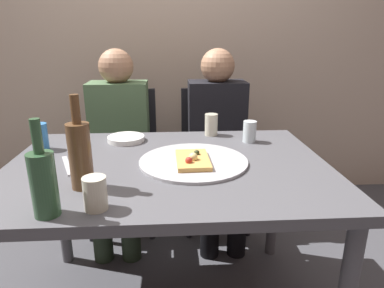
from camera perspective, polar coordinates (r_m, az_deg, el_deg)
back_wall at (r=2.64m, az=-4.24°, el=19.12°), size 6.00×0.10×2.60m
dining_table at (r=1.42m, az=-4.05°, el=-6.43°), size 1.31×0.93×0.74m
pizza_tray at (r=1.38m, az=0.26°, el=-3.01°), size 0.45×0.45×0.01m
pizza_slice_last at (r=1.36m, az=0.12°, el=-2.64°), size 0.14×0.22×0.05m
wine_bottle at (r=1.19m, az=-18.38°, el=-1.57°), size 0.08×0.08×0.32m
beer_bottle at (r=1.05m, az=-23.80°, el=-5.84°), size 0.07×0.07×0.29m
tumbler_near at (r=1.76m, az=3.26°, el=3.28°), size 0.07×0.07×0.11m
tumbler_far at (r=1.05m, az=-16.03°, el=-8.02°), size 0.07×0.07×0.10m
wine_glass at (r=1.67m, az=9.70°, el=2.08°), size 0.06×0.06×0.10m
soda_can at (r=1.68m, az=-24.24°, el=1.14°), size 0.07×0.07×0.12m
plate_stack at (r=1.70m, az=-11.08°, el=0.89°), size 0.18×0.18×0.03m
table_knife at (r=1.44m, az=-20.32°, el=-3.42°), size 0.10×0.21×0.01m
chair_left at (r=2.30m, az=-11.56°, el=-0.93°), size 0.44×0.44×0.90m
chair_right at (r=2.30m, az=3.84°, el=-0.63°), size 0.44×0.44×0.90m
guest_in_sweater at (r=2.12m, az=-12.30°, el=1.01°), size 0.36×0.56×1.17m
guest_in_beanie at (r=2.12m, az=4.43°, el=1.34°), size 0.36×0.56×1.17m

